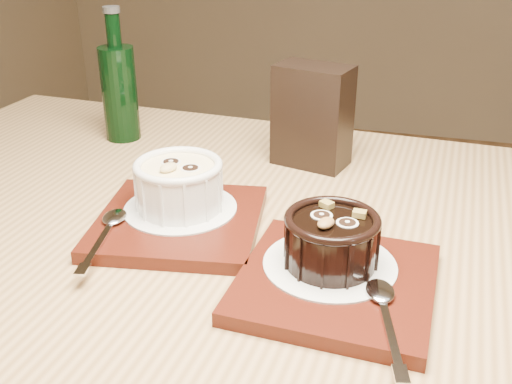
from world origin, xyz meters
TOP-DOWN VIEW (x-y plane):
  - table at (-0.22, -0.02)m, footprint 1.24×0.86m
  - tray_left at (-0.33, -0.00)m, footprint 0.21×0.21m
  - doily_left at (-0.33, 0.01)m, footprint 0.13×0.13m
  - ramekin_white at (-0.33, 0.01)m, footprint 0.10×0.10m
  - spoon_left at (-0.39, -0.06)m, footprint 0.05×0.14m
  - tray_right at (-0.14, -0.07)m, footprint 0.19×0.19m
  - doily_right at (-0.15, -0.06)m, footprint 0.13×0.13m
  - ramekin_dark at (-0.15, -0.06)m, footprint 0.09×0.09m
  - spoon_right at (-0.09, -0.13)m, footprint 0.06×0.14m
  - condiment_stand at (-0.22, 0.22)m, footprint 0.11×0.08m
  - green_bottle at (-0.53, 0.24)m, footprint 0.05×0.05m

SIDE VIEW (x-z plane):
  - table at x=-0.22m, z-range 0.28..1.03m
  - tray_left at x=-0.33m, z-range 0.75..0.76m
  - tray_right at x=-0.14m, z-range 0.75..0.76m
  - doily_left at x=-0.33m, z-range 0.77..0.77m
  - doily_right at x=-0.15m, z-range 0.77..0.77m
  - spoon_left at x=-0.39m, z-range 0.77..0.77m
  - spoon_right at x=-0.09m, z-range 0.77..0.77m
  - ramekin_dark at x=-0.15m, z-range 0.77..0.82m
  - ramekin_white at x=-0.33m, z-range 0.77..0.83m
  - condiment_stand at x=-0.22m, z-range 0.75..0.89m
  - green_bottle at x=-0.53m, z-range 0.73..0.93m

